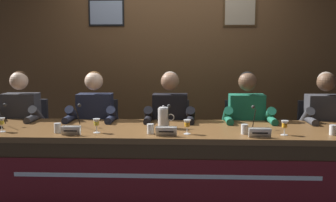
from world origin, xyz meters
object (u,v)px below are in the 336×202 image
at_px(panelist_far_left, 18,120).
at_px(nameplate_right, 260,133).
at_px(microphone_left, 77,120).
at_px(nameplate_left, 71,131).
at_px(juice_glass_center, 187,124).
at_px(water_cup_left, 58,128).
at_px(panelist_right, 247,122).
at_px(chair_center, 171,143).
at_px(chair_far_left, 27,142).
at_px(juice_glass_left, 96,123).
at_px(panelist_center, 170,121).
at_px(juice_glass_right, 285,125).
at_px(water_cup_center, 150,129).
at_px(chair_far_right, 318,145).
at_px(chair_left, 98,142).
at_px(panelist_far_right, 326,123).
at_px(chair_right, 244,144).
at_px(microphone_right, 254,122).
at_px(microphone_center, 168,121).
at_px(water_cup_right, 245,130).
at_px(panelist_left, 93,121).
at_px(water_cup_far_right, 333,130).
at_px(nameplate_center, 166,131).
at_px(conference_table, 167,154).
at_px(water_pitcher_central, 164,118).

bearing_deg(panelist_far_left, nameplate_right, -18.45).
height_order(microphone_left, nameplate_right, microphone_left).
relative_size(nameplate_left, juice_glass_center, 1.29).
height_order(water_cup_left, panelist_right, panelist_right).
height_order(microphone_left, chair_center, microphone_left).
relative_size(chair_far_left, juice_glass_left, 7.16).
distance_m(panelist_center, juice_glass_right, 1.21).
distance_m(water_cup_left, water_cup_center, 0.81).
distance_m(chair_center, juice_glass_center, 0.98).
bearing_deg(chair_far_right, juice_glass_left, -158.46).
bearing_deg(panelist_far_left, chair_left, 14.05).
distance_m(chair_center, water_cup_center, 0.95).
height_order(chair_center, panelist_far_right, panelist_far_right).
xyz_separation_m(chair_right, microphone_right, (-0.02, -0.71, 0.37)).
bearing_deg(microphone_center, water_cup_right, -15.33).
height_order(nameplate_left, panelist_far_right, panelist_far_right).
xyz_separation_m(chair_center, water_cup_center, (-0.14, -0.88, 0.33)).
relative_size(water_cup_center, water_cup_right, 1.00).
relative_size(panelist_left, water_cup_center, 14.30).
bearing_deg(water_cup_far_right, chair_left, 158.66).
relative_size(panelist_right, nameplate_right, 6.74).
bearing_deg(microphone_left, nameplate_center, -19.47).
xyz_separation_m(chair_far_left, nameplate_right, (2.36, -0.98, 0.33)).
relative_size(chair_center, juice_glass_center, 7.16).
bearing_deg(juice_glass_center, chair_far_left, 153.41).
relative_size(chair_far_left, panelist_far_right, 0.73).
bearing_deg(nameplate_right, panelist_right, 88.14).
xyz_separation_m(conference_table, microphone_center, (0.01, 0.07, 0.28)).
bearing_deg(chair_left, water_pitcher_central, -39.67).
bearing_deg(juice_glass_center, conference_table, 142.78).
relative_size(chair_left, microphone_right, 4.11).
xyz_separation_m(chair_right, water_pitcher_central, (-0.83, -0.62, 0.39)).
bearing_deg(nameplate_center, panelist_far_left, 154.22).
xyz_separation_m(panelist_left, water_cup_center, (0.65, -0.68, 0.06)).
bearing_deg(water_cup_center, juice_glass_center, -0.09).
xyz_separation_m(chair_far_left, nameplate_left, (0.79, -0.97, 0.33)).
relative_size(panelist_center, water_pitcher_central, 5.79).
bearing_deg(panelist_center, microphone_right, -33.73).
relative_size(water_cup_left, microphone_left, 0.39).
xyz_separation_m(nameplate_center, juice_glass_right, (0.99, 0.08, 0.05)).
height_order(panelist_center, water_cup_center, panelist_center).
relative_size(nameplate_right, water_cup_right, 2.12).
height_order(juice_glass_center, microphone_center, microphone_center).
relative_size(chair_far_left, water_cup_left, 10.44).
height_order(chair_center, water_cup_far_right, chair_center).
bearing_deg(water_cup_right, panelist_center, 135.12).
xyz_separation_m(chair_far_right, water_pitcher_central, (-1.63, -0.62, 0.39)).
bearing_deg(chair_far_right, water_cup_far_right, -102.06).
bearing_deg(panelist_center, water_cup_center, -101.50).
height_order(water_cup_left, juice_glass_center, juice_glass_center).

